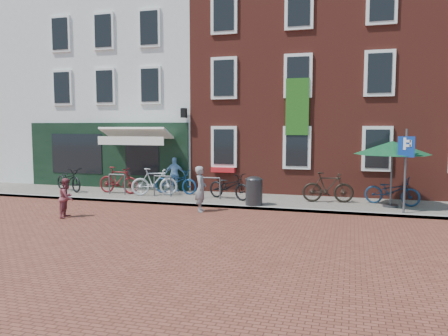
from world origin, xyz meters
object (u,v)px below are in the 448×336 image
(parasol, at_px, (392,145))
(bicycle_6, at_px, (392,191))
(bicycle_0, at_px, (69,180))
(boy, at_px, (67,198))
(woman, at_px, (201,189))
(parking_sign, at_px, (406,159))
(bicycle_3, at_px, (154,182))
(litter_bin, at_px, (254,189))
(bicycle_4, at_px, (229,186))
(bicycle_1, at_px, (118,180))
(bicycle_5, at_px, (328,187))
(bicycle_2, at_px, (176,182))
(cafe_person, at_px, (175,174))

(parasol, bearing_deg, bicycle_6, 79.52)
(bicycle_0, bearing_deg, boy, -119.44)
(boy, bearing_deg, woman, -73.10)
(parking_sign, bearing_deg, bicycle_3, 173.17)
(parasol, bearing_deg, bicycle_0, 179.49)
(litter_bin, relative_size, bicycle_4, 0.58)
(parking_sign, xyz_separation_m, bicycle_1, (-10.77, 1.18, -1.17))
(litter_bin, height_order, bicycle_6, litter_bin)
(bicycle_5, bearing_deg, bicycle_6, -94.86)
(bicycle_0, bearing_deg, bicycle_4, -65.10)
(parking_sign, distance_m, bicycle_5, 3.02)
(bicycle_2, xyz_separation_m, bicycle_6, (8.25, -0.29, 0.00))
(litter_bin, relative_size, parking_sign, 0.41)
(bicycle_3, bearing_deg, bicycle_5, -108.46)
(parasol, distance_m, bicycle_5, 2.64)
(parking_sign, bearing_deg, bicycle_2, 168.33)
(parking_sign, relative_size, bicycle_3, 1.47)
(litter_bin, relative_size, woman, 0.71)
(bicycle_2, xyz_separation_m, bicycle_4, (2.45, -0.67, 0.00))
(bicycle_2, distance_m, bicycle_3, 0.91)
(litter_bin, xyz_separation_m, parasol, (4.54, 1.00, 1.55))
(woman, height_order, bicycle_5, woman)
(cafe_person, xyz_separation_m, bicycle_5, (6.36, -0.98, -0.18))
(parking_sign, xyz_separation_m, cafe_person, (-8.78, 2.36, -0.99))
(boy, height_order, bicycle_0, boy)
(woman, distance_m, bicycle_0, 7.06)
(woman, height_order, bicycle_4, woman)
(parasol, height_order, bicycle_1, parasol)
(parasol, height_order, bicycle_0, parasol)
(boy, distance_m, bicycle_0, 5.20)
(parking_sign, bearing_deg, bicycle_1, 173.74)
(woman, bearing_deg, bicycle_2, 23.34)
(boy, relative_size, bicycle_5, 0.68)
(litter_bin, xyz_separation_m, bicycle_1, (-5.92, 1.12, -0.01))
(cafe_person, bearing_deg, bicycle_1, 18.02)
(bicycle_3, distance_m, bicycle_5, 6.71)
(bicycle_2, height_order, bicycle_3, bicycle_3)
(parking_sign, distance_m, cafe_person, 9.14)
(parking_sign, distance_m, woman, 6.60)
(bicycle_2, bearing_deg, parasol, -90.42)
(parking_sign, relative_size, bicycle_0, 1.42)
(litter_bin, relative_size, bicycle_1, 0.60)
(woman, height_order, bicycle_6, woman)
(litter_bin, xyz_separation_m, woman, (-1.58, -1.10, 0.10))
(bicycle_0, bearing_deg, parasol, -64.88)
(bicycle_5, distance_m, bicycle_6, 2.18)
(litter_bin, height_order, bicycle_5, bicycle_5)
(bicycle_1, bearing_deg, parasol, -87.21)
(woman, height_order, bicycle_2, woman)
(litter_bin, height_order, cafe_person, cafe_person)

